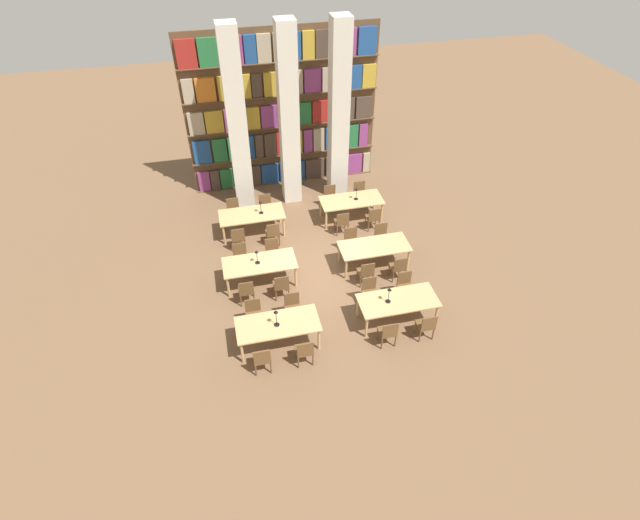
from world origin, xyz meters
The scene contains 40 objects.
ground_plane centered at (0.00, 0.00, 0.00)m, with size 40.00×40.00×0.00m, color brown.
bookshelf_bank centered at (-0.01, 5.38, 2.68)m, with size 6.59×0.35×5.50m.
pillar_left centered at (-1.66, 4.17, 3.00)m, with size 0.61×0.61×6.00m.
pillar_center centered at (0.00, 4.17, 3.00)m, with size 0.61×0.61×6.00m.
pillar_right centered at (1.66, 4.17, 3.00)m, with size 0.61×0.61×6.00m.
reading_table_0 centered at (-1.59, -2.45, 0.67)m, with size 2.06×0.94×0.75m.
chair_0 centered at (-2.10, -3.21, 0.46)m, with size 0.42×0.40×0.86m.
chair_1 centered at (-2.10, -1.70, 0.46)m, with size 0.42×0.40×0.86m.
chair_2 centered at (-1.08, -3.21, 0.46)m, with size 0.42×0.40×0.86m.
chair_3 centered at (-1.08, -1.70, 0.46)m, with size 0.42×0.40×0.86m.
desk_lamp_0 centered at (-1.61, -2.49, 1.09)m, with size 0.14×0.14×0.50m.
reading_table_1 centered at (1.58, -2.35, 0.67)m, with size 2.06×0.94×0.75m.
chair_4 centered at (1.08, -3.10, 0.46)m, with size 0.42×0.40×0.86m.
chair_5 centered at (1.08, -1.59, 0.46)m, with size 0.42×0.40×0.86m.
chair_6 centered at (2.09, -3.10, 0.46)m, with size 0.42×0.40×0.86m.
chair_7 centered at (2.09, -1.59, 0.46)m, with size 0.42×0.40×0.86m.
desk_lamp_1 centered at (1.31, -2.34, 1.07)m, with size 0.14×0.14×0.48m.
reading_table_2 centered at (-1.71, -0.04, 0.67)m, with size 2.06×0.94×0.75m.
chair_8 centered at (-2.19, -0.80, 0.46)m, with size 0.42×0.40×0.86m.
chair_9 centered at (-2.19, 0.71, 0.46)m, with size 0.42×0.40×0.86m.
chair_10 centered at (-1.23, -0.80, 0.46)m, with size 0.42×0.40×0.86m.
chair_11 centered at (-1.23, 0.71, 0.46)m, with size 0.42×0.40×0.86m.
desk_lamp_2 centered at (-1.76, -0.05, 1.05)m, with size 0.14×0.14×0.45m.
reading_table_3 centered at (1.68, -0.06, 0.67)m, with size 2.06×0.94×0.75m.
chair_12 centered at (1.21, -0.81, 0.46)m, with size 0.42×0.40×0.86m.
chair_13 centered at (1.21, 0.70, 0.46)m, with size 0.42×0.40×0.86m.
chair_14 centered at (2.18, -0.81, 0.46)m, with size 0.42×0.40×0.86m.
chair_15 centered at (2.18, 0.70, 0.46)m, with size 0.42×0.40×0.86m.
reading_table_4 centered at (-1.62, 2.39, 0.67)m, with size 2.06×0.94×0.75m.
chair_16 centered at (-2.15, 1.63, 0.46)m, with size 0.42×0.40×0.86m.
chair_17 centered at (-2.15, 3.14, 0.46)m, with size 0.42×0.40×0.86m.
chair_18 centered at (-1.08, 1.63, 0.46)m, with size 0.42×0.40×0.86m.
chair_19 centered at (-1.08, 3.14, 0.46)m, with size 0.42×0.40×0.86m.
desk_lamp_3 centered at (-1.31, 2.37, 1.06)m, with size 0.14×0.14×0.46m.
reading_table_5 centered at (1.70, 2.45, 0.67)m, with size 2.06×0.94×0.75m.
chair_20 centered at (1.18, 1.69, 0.46)m, with size 0.42×0.40×0.86m.
chair_21 centered at (1.18, 3.20, 0.46)m, with size 0.42×0.40×0.86m.
chair_22 centered at (2.23, 1.69, 0.46)m, with size 0.42×0.40×0.86m.
chair_23 centered at (2.23, 3.20, 0.46)m, with size 0.42×0.40×0.86m.
desk_lamp_4 centered at (1.85, 2.45, 1.04)m, with size 0.14×0.14×0.43m.
Camera 1 is at (-2.48, -10.83, 9.83)m, focal length 28.00 mm.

